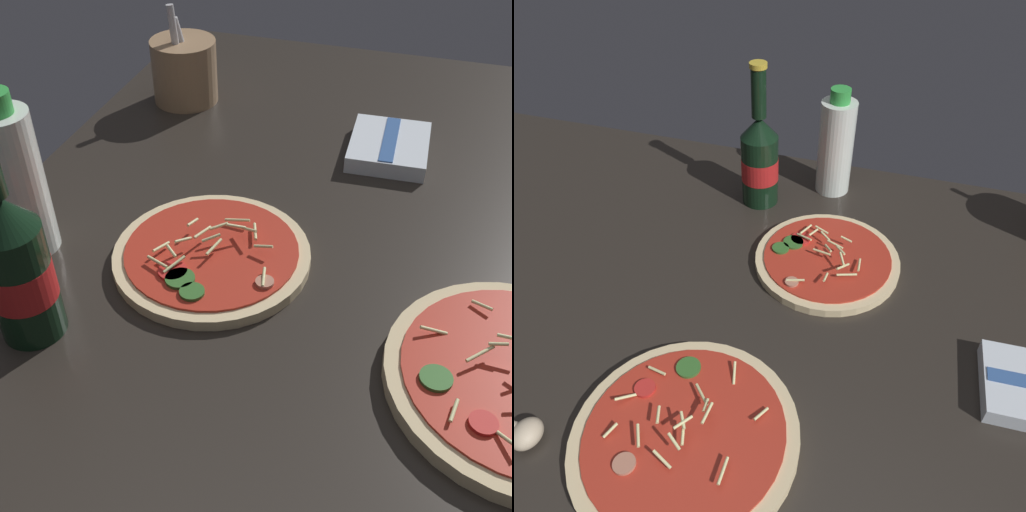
# 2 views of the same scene
# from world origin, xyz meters

# --- Properties ---
(counter_slab) EXTENTS (1.60, 0.90, 0.03)m
(counter_slab) POSITION_xyz_m (0.00, 0.00, 0.01)
(counter_slab) COLOR #28231E
(counter_slab) RESTS_ON ground
(pizza_far) EXTENTS (0.23, 0.23, 0.04)m
(pizza_far) POSITION_xyz_m (0.11, 0.14, 0.03)
(pizza_far) COLOR beige
(pizza_far) RESTS_ON counter_slab
(beer_bottle) EXTENTS (0.07, 0.07, 0.26)m
(beer_bottle) POSITION_xyz_m (-0.05, 0.28, 0.11)
(beer_bottle) COLOR black
(beer_bottle) RESTS_ON counter_slab
(oil_bottle) EXTENTS (0.06, 0.06, 0.20)m
(oil_bottle) POSITION_xyz_m (0.08, 0.36, 0.12)
(oil_bottle) COLOR silver
(oil_bottle) RESTS_ON counter_slab
(utensil_crock) EXTENTS (0.11, 0.11, 0.16)m
(utensil_crock) POSITION_xyz_m (0.50, 0.33, 0.08)
(utensil_crock) COLOR #9E7A56
(utensil_crock) RESTS_ON counter_slab
(dish_towel) EXTENTS (0.14, 0.12, 0.03)m
(dish_towel) POSITION_xyz_m (0.42, -0.02, 0.04)
(dish_towel) COLOR silver
(dish_towel) RESTS_ON counter_slab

